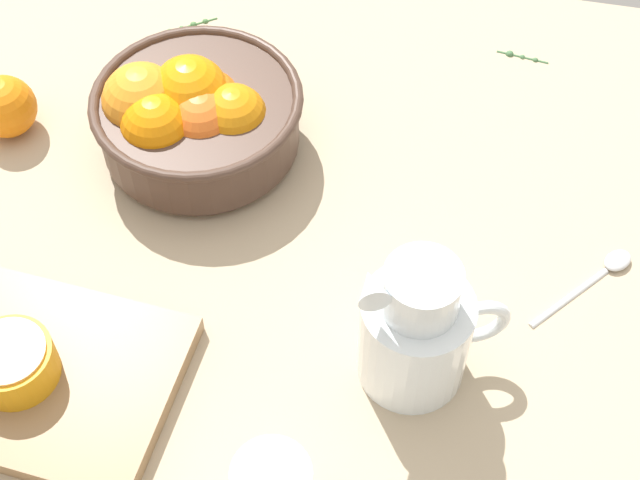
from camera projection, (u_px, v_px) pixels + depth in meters
ground_plane at (291, 265)px, 97.50cm from camera, size 113.00×94.68×3.00cm
fruit_bowl at (193, 115)px, 100.92cm from camera, size 23.01×23.01×11.57cm
juice_pitcher at (415, 335)px, 84.01cm from camera, size 14.38×10.13×16.28cm
cutting_board at (1, 364)px, 87.71cm from camera, size 34.85×21.33×2.08cm
orange_half_1 at (13, 362)px, 84.26cm from camera, size 7.89×7.89×4.27cm
loose_orange_1 at (5, 107)px, 104.21cm from camera, size 7.04×7.04×7.04cm
spoon at (598, 276)px, 94.41cm from camera, size 10.22×11.62×1.00cm
herb_sprig_0 at (189, 25)px, 117.19cm from camera, size 6.59×4.82×0.88cm
herb_sprig_1 at (519, 55)px, 113.92cm from camera, size 6.34×1.26×0.98cm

